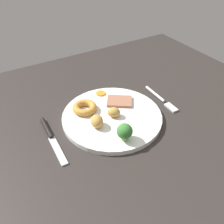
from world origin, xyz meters
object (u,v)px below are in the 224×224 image
at_px(roast_potato_right, 97,121).
at_px(knife, 51,136).
at_px(roast_potato_left, 114,112).
at_px(fork, 161,99).
at_px(meat_slice_main, 119,101).
at_px(broccoli_floret, 125,132).
at_px(yorkshire_pudding, 85,108).
at_px(dinner_plate, 112,117).
at_px(carrot_coin_front, 101,93).

bearing_deg(roast_potato_right, knife, -17.84).
xyz_separation_m(roast_potato_left, knife, (0.18, -0.03, -0.02)).
bearing_deg(fork, meat_slice_main, -106.04).
bearing_deg(broccoli_floret, yorkshire_pudding, -77.78).
distance_m(roast_potato_left, knife, 0.18).
relative_size(dinner_plate, roast_potato_left, 7.98).
height_order(roast_potato_left, knife, roast_potato_left).
bearing_deg(meat_slice_main, knife, 5.66).
height_order(meat_slice_main, roast_potato_left, roast_potato_left).
bearing_deg(dinner_plate, roast_potato_right, 19.44).
xyz_separation_m(carrot_coin_front, broccoli_floret, (0.05, 0.21, 0.02)).
distance_m(dinner_plate, meat_slice_main, 0.07).
xyz_separation_m(meat_slice_main, carrot_coin_front, (0.03, -0.07, -0.00)).
bearing_deg(broccoli_floret, knife, -37.25).
bearing_deg(roast_potato_right, meat_slice_main, -150.94).
bearing_deg(fork, broccoli_floret, -62.50).
distance_m(roast_potato_right, knife, 0.13).
height_order(meat_slice_main, knife, meat_slice_main).
height_order(yorkshire_pudding, roast_potato_left, roast_potato_left).
distance_m(roast_potato_left, fork, 0.18).
bearing_deg(roast_potato_left, knife, -7.90).
bearing_deg(meat_slice_main, yorkshire_pudding, -9.44).
bearing_deg(roast_potato_left, fork, -178.36).
bearing_deg(meat_slice_main, broccoli_floret, 62.30).
bearing_deg(roast_potato_right, roast_potato_left, -167.56).
xyz_separation_m(yorkshire_pudding, knife, (0.12, 0.04, -0.02)).
xyz_separation_m(meat_slice_main, knife, (0.23, 0.02, -0.01)).
height_order(broccoli_floret, fork, broccoli_floret).
xyz_separation_m(roast_potato_left, broccoli_floret, (0.02, 0.09, 0.01)).
relative_size(yorkshire_pudding, roast_potato_right, 1.73).
bearing_deg(knife, dinner_plate, 86.32).
height_order(dinner_plate, knife, dinner_plate).
bearing_deg(roast_potato_right, fork, -175.60).
distance_m(roast_potato_left, roast_potato_right, 0.06).
bearing_deg(dinner_plate, broccoli_floret, 76.88).
height_order(carrot_coin_front, fork, carrot_coin_front).
xyz_separation_m(carrot_coin_front, knife, (0.20, 0.09, -0.01)).
bearing_deg(fork, roast_potato_right, -83.69).
bearing_deg(meat_slice_main, fork, 162.05).
relative_size(dinner_plate, meat_slice_main, 3.83).
distance_m(carrot_coin_front, fork, 0.20).
bearing_deg(knife, fork, 88.73).
height_order(roast_potato_left, broccoli_floret, broccoli_floret).
bearing_deg(broccoli_floret, fork, -154.41).
bearing_deg(roast_potato_left, dinner_plate, -81.09).
xyz_separation_m(yorkshire_pudding, broccoli_floret, (-0.03, 0.16, 0.02)).
bearing_deg(knife, roast_potato_right, 74.03).
height_order(dinner_plate, broccoli_floret, broccoli_floret).
bearing_deg(broccoli_floret, roast_potato_left, -104.84).
relative_size(meat_slice_main, roast_potato_left, 2.08).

